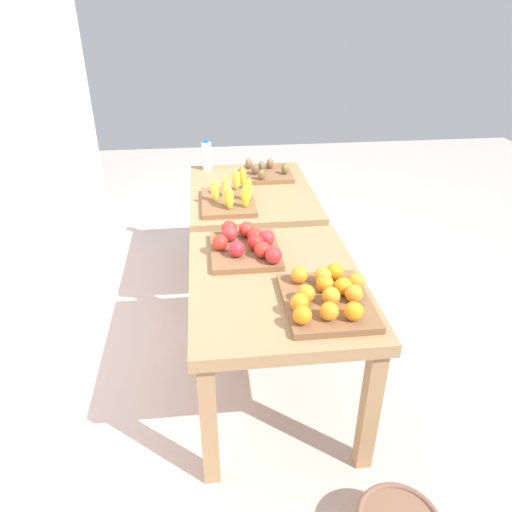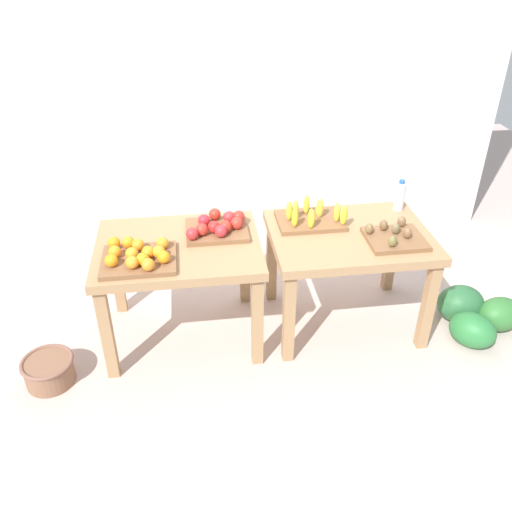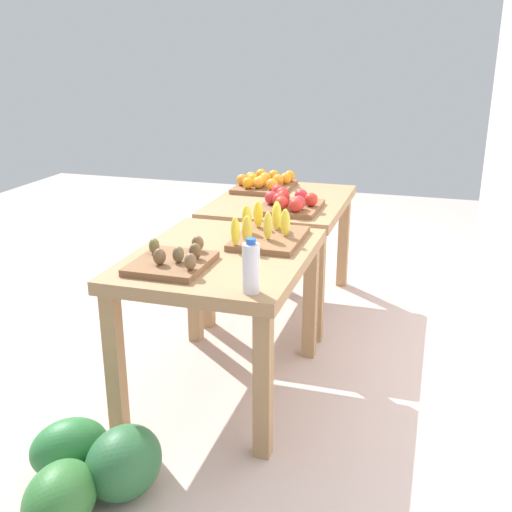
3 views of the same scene
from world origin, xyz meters
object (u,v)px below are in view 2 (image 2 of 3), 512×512
banana_crate (311,218)px  kiwi_bin (394,237)px  display_table_left (179,258)px  wicker_basket (49,370)px  display_table_right (349,246)px  orange_bin (138,256)px  watermelon_pile (476,314)px  apple_bin (217,227)px  water_bottle (400,196)px

banana_crate → kiwi_bin: size_ratio=1.21×
display_table_left → wicker_basket: bearing=-157.5°
kiwi_bin → display_table_right: bearing=150.9°
display_table_right → kiwi_bin: size_ratio=2.83×
orange_bin → watermelon_pile: bearing=-1.1°
orange_bin → display_table_right: bearing=7.6°
apple_bin → watermelon_pile: size_ratio=0.65×
banana_crate → wicker_basket: 1.93m
display_table_right → display_table_left: bearing=180.0°
display_table_right → water_bottle: 0.55m
display_table_right → banana_crate: 0.32m
kiwi_bin → watermelon_pile: 0.91m
display_table_left → orange_bin: 0.33m
display_table_left → wicker_basket: (-0.85, -0.35, -0.53)m
display_table_right → banana_crate: bearing=146.2°
water_bottle → display_table_right: bearing=-146.9°
display_table_right → apple_bin: 0.88m
kiwi_bin → water_bottle: bearing=66.3°
banana_crate → wicker_basket: banana_crate is taller
apple_bin → wicker_basket: size_ratio=1.27×
apple_bin → wicker_basket: 1.38m
orange_bin → watermelon_pile: orange_bin is taller
apple_bin → wicker_basket: (-1.11, -0.46, -0.68)m
display_table_left → display_table_right: same height
kiwi_bin → watermelon_pile: bearing=-7.6°
banana_crate → kiwi_bin: bearing=-31.4°
watermelon_pile → water_bottle: bearing=133.1°
banana_crate → kiwi_bin: (0.48, -0.29, -0.02)m
watermelon_pile → kiwi_bin: bearing=172.4°
water_bottle → kiwi_bin: bearing=-113.7°
banana_crate → orange_bin: bearing=-163.4°
display_table_right → apple_bin: size_ratio=2.55×
display_table_right → watermelon_pile: bearing=-13.9°
banana_crate → watermelon_pile: banana_crate is taller
display_table_left → kiwi_bin: (1.36, -0.14, 0.13)m
display_table_left → display_table_right: size_ratio=1.00×
display_table_right → wicker_basket: bearing=-169.9°
wicker_basket → apple_bin: bearing=22.8°
display_table_right → orange_bin: size_ratio=2.36×
apple_bin → watermelon_pile: (1.76, -0.34, -0.65)m
orange_bin → wicker_basket: (-0.62, -0.17, -0.68)m
water_bottle → wicker_basket: bearing=-165.3°
kiwi_bin → water_bottle: 0.46m
water_bottle → apple_bin: bearing=-172.7°
orange_bin → watermelon_pile: 2.34m
orange_bin → watermelon_pile: size_ratio=0.70×
display_table_right → watermelon_pile: display_table_right is taller
display_table_left → apple_bin: (0.26, 0.11, 0.15)m
kiwi_bin → wicker_basket: 2.32m
display_table_right → kiwi_bin: 0.31m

